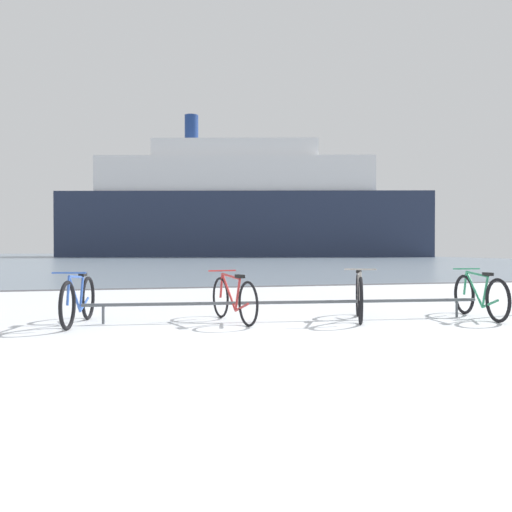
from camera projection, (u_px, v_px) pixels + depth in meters
ground at (137, 259)px, 57.38m from camera, size 80.00×132.00×0.08m
bike_rack at (288, 303)px, 8.09m from camera, size 6.08×0.70×0.31m
bicycle_0 at (78, 300)px, 7.66m from camera, size 0.51×1.73×0.78m
bicycle_1 at (233, 299)px, 7.95m from camera, size 0.49×1.69×0.77m
bicycle_2 at (359, 296)px, 8.16m from camera, size 0.73×1.56×0.81m
bicycle_3 at (480, 296)px, 8.38m from camera, size 0.46×1.69×0.78m
ferry_ship at (242, 209)px, 73.29m from camera, size 50.16×22.75×19.55m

